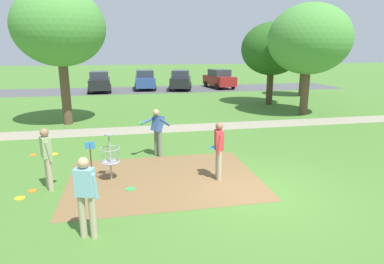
# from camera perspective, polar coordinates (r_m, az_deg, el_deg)

# --- Properties ---
(ground_plane) EXTENTS (160.00, 160.00, 0.00)m
(ground_plane) POSITION_cam_1_polar(r_m,az_deg,el_deg) (8.89, 11.48, -10.72)
(ground_plane) COLOR #47752D
(dirt_tee_pad) EXTENTS (5.52, 4.13, 0.01)m
(dirt_tee_pad) POSITION_cam_1_polar(r_m,az_deg,el_deg) (9.76, -4.91, -8.13)
(dirt_tee_pad) COLOR brown
(dirt_tee_pad) RESTS_ON ground
(disc_golf_basket) EXTENTS (0.98, 0.58, 1.39)m
(disc_golf_basket) POSITION_cam_1_polar(r_m,az_deg,el_deg) (9.72, -14.49, -3.93)
(disc_golf_basket) COLOR #9E9EA3
(disc_golf_basket) RESTS_ON ground
(player_foreground_watching) EXTENTS (0.50, 0.44, 1.71)m
(player_foreground_watching) POSITION_cam_1_polar(r_m,az_deg,el_deg) (6.84, -18.09, -10.12)
(player_foreground_watching) COLOR tan
(player_foreground_watching) RESTS_ON ground
(player_throwing) EXTENTS (0.45, 0.49, 1.71)m
(player_throwing) POSITION_cam_1_polar(r_m,az_deg,el_deg) (9.52, -24.05, -3.77)
(player_throwing) COLOR tan
(player_throwing) RESTS_ON ground
(player_waiting_left) EXTENTS (0.41, 0.48, 1.71)m
(player_waiting_left) POSITION_cam_1_polar(r_m,az_deg,el_deg) (9.43, 4.71, -2.71)
(player_waiting_left) COLOR tan
(player_waiting_left) RESTS_ON ground
(player_waiting_right) EXTENTS (1.14, 0.56, 1.71)m
(player_waiting_right) POSITION_cam_1_polar(r_m,az_deg,el_deg) (11.52, -6.09, 0.46)
(player_waiting_right) COLOR slate
(player_waiting_right) RESTS_ON ground
(frisbee_near_basket) EXTENTS (0.25, 0.25, 0.02)m
(frisbee_near_basket) POSITION_cam_1_polar(r_m,az_deg,el_deg) (9.19, -10.72, -9.77)
(frisbee_near_basket) COLOR green
(frisbee_near_basket) RESTS_ON ground
(frisbee_by_tee) EXTENTS (0.22, 0.22, 0.02)m
(frisbee_by_tee) POSITION_cam_1_polar(r_m,az_deg,el_deg) (9.91, -26.14, -9.21)
(frisbee_by_tee) COLOR orange
(frisbee_by_tee) RESTS_ON ground
(frisbee_mid_grass) EXTENTS (0.24, 0.24, 0.02)m
(frisbee_mid_grass) POSITION_cam_1_polar(r_m,az_deg,el_deg) (9.91, -18.65, -8.48)
(frisbee_mid_grass) COLOR red
(frisbee_mid_grass) RESTS_ON ground
(frisbee_far_left) EXTENTS (0.24, 0.24, 0.02)m
(frisbee_far_left) POSITION_cam_1_polar(r_m,az_deg,el_deg) (13.15, -26.02, -3.61)
(frisbee_far_left) COLOR orange
(frisbee_far_left) RESTS_ON ground
(frisbee_far_right) EXTENTS (0.25, 0.25, 0.02)m
(frisbee_far_right) POSITION_cam_1_polar(r_m,az_deg,el_deg) (9.60, -27.91, -10.19)
(frisbee_far_right) COLOR gold
(frisbee_far_right) RESTS_ON ground
(frisbee_scattered_a) EXTENTS (0.24, 0.24, 0.02)m
(frisbee_scattered_a) POSITION_cam_1_polar(r_m,az_deg,el_deg) (8.99, -17.08, -10.72)
(frisbee_scattered_a) COLOR white
(frisbee_scattered_a) RESTS_ON ground
(tree_near_left) EXTENTS (3.45, 3.45, 4.86)m
(tree_near_left) POSITION_cam_1_polar(r_m,az_deg,el_deg) (28.36, 19.03, 12.75)
(tree_near_left) COLOR brown
(tree_near_left) RESTS_ON ground
(tree_near_right) EXTENTS (4.58, 4.58, 6.23)m
(tree_near_right) POSITION_cam_1_polar(r_m,az_deg,el_deg) (20.03, 19.81, 14.98)
(tree_near_right) COLOR brown
(tree_near_right) RESTS_ON ground
(tree_mid_left) EXTENTS (4.37, 4.37, 6.61)m
(tree_mid_left) POSITION_cam_1_polar(r_m,az_deg,el_deg) (17.61, -22.18, 16.52)
(tree_mid_left) COLOR brown
(tree_mid_left) RESTS_ON ground
(tree_mid_center) EXTENTS (4.11, 4.11, 5.52)m
(tree_mid_center) POSITION_cam_1_polar(r_m,az_deg,el_deg) (23.28, 13.80, 13.89)
(tree_mid_center) COLOR #4C3823
(tree_mid_center) RESTS_ON ground
(parking_lot_strip) EXTENTS (36.00, 6.00, 0.01)m
(parking_lot_strip) POSITION_cam_1_polar(r_m,az_deg,el_deg) (31.87, -5.54, 7.43)
(parking_lot_strip) COLOR #4C4C51
(parking_lot_strip) RESTS_ON ground
(parked_car_leftmost) EXTENTS (2.10, 4.27, 1.84)m
(parked_car_leftmost) POSITION_cam_1_polar(r_m,az_deg,el_deg) (30.99, -15.85, 8.48)
(parked_car_leftmost) COLOR black
(parked_car_leftmost) RESTS_ON ground
(parked_car_center_left) EXTENTS (2.11, 4.27, 1.84)m
(parked_car_center_left) POSITION_cam_1_polar(r_m,az_deg,el_deg) (32.00, -8.22, 9.03)
(parked_car_center_left) COLOR #2D4784
(parked_car_center_left) RESTS_ON ground
(parked_car_center_right) EXTENTS (2.68, 4.49, 1.84)m
(parked_car_center_right) POSITION_cam_1_polar(r_m,az_deg,el_deg) (31.53, -1.99, 9.09)
(parked_car_center_right) COLOR black
(parked_car_center_right) RESTS_ON ground
(parked_car_rightmost) EXTENTS (2.48, 4.44, 1.84)m
(parked_car_rightmost) POSITION_cam_1_polar(r_m,az_deg,el_deg) (33.03, 4.77, 9.28)
(parked_car_rightmost) COLOR maroon
(parked_car_rightmost) RESTS_ON ground
(gravel_path) EXTENTS (40.00, 1.57, 0.00)m
(gravel_path) POSITION_cam_1_polar(r_m,az_deg,el_deg) (16.04, 0.62, 0.84)
(gravel_path) COLOR gray
(gravel_path) RESTS_ON ground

